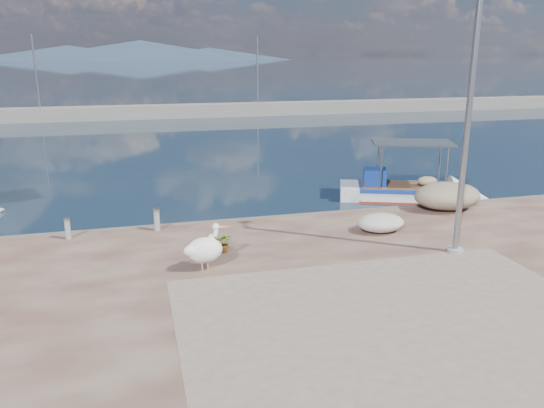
{
  "coord_description": "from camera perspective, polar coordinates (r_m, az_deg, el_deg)",
  "views": [
    {
      "loc": [
        -4.01,
        -11.56,
        5.79
      ],
      "look_at": [
        0.0,
        3.8,
        1.3
      ],
      "focal_mm": 35.0,
      "sensor_mm": 36.0,
      "label": 1
    }
  ],
  "objects": [
    {
      "name": "bollard_far",
      "position": [
        16.81,
        -21.13,
        -2.37
      ],
      "size": [
        0.22,
        0.22,
        0.66
      ],
      "color": "gray",
      "rests_on": "quay"
    },
    {
      "name": "net_pile_c",
      "position": [
        19.71,
        18.33,
        0.84
      ],
      "size": [
        2.43,
        1.73,
        0.95
      ],
      "primitive_type": "ellipsoid",
      "color": "tan",
      "rests_on": "quay"
    },
    {
      "name": "potted_plant",
      "position": [
        14.74,
        -5.14,
        -4.18
      ],
      "size": [
        0.6,
        0.56,
        0.54
      ],
      "primitive_type": "imported",
      "rotation": [
        0.0,
        0.0,
        -0.32
      ],
      "color": "#33722D",
      "rests_on": "quay"
    },
    {
      "name": "net_pile_d",
      "position": [
        16.73,
        11.61,
        -1.98
      ],
      "size": [
        1.49,
        1.11,
        0.56
      ],
      "primitive_type": "ellipsoid",
      "color": "silver",
      "rests_on": "quay"
    },
    {
      "name": "mountains",
      "position": [
        661.63,
        -14.45,
        15.62
      ],
      "size": [
        370.0,
        280.0,
        22.0
      ],
      "color": "#28384C",
      "rests_on": "ground"
    },
    {
      "name": "breakwater",
      "position": [
        51.98,
        -10.29,
        9.8
      ],
      "size": [
        120.0,
        2.2,
        7.5
      ],
      "color": "gray",
      "rests_on": "ground"
    },
    {
      "name": "boat_right",
      "position": [
        22.74,
        14.37,
        1.1
      ],
      "size": [
        6.09,
        3.83,
        2.79
      ],
      "rotation": [
        0.0,
        0.0,
        -0.36
      ],
      "color": "white",
      "rests_on": "ground"
    },
    {
      "name": "lamp_post",
      "position": [
        14.89,
        20.15,
        7.15
      ],
      "size": [
        0.44,
        0.96,
        7.0
      ],
      "color": "gray",
      "rests_on": "quay"
    },
    {
      "name": "bollard_near",
      "position": [
        16.8,
        -12.29,
        -1.55
      ],
      "size": [
        0.24,
        0.24,
        0.72
      ],
      "color": "gray",
      "rests_on": "quay"
    },
    {
      "name": "quay_patch",
      "position": [
        11.24,
        14.18,
        -12.78
      ],
      "size": [
        9.0,
        7.0,
        0.01
      ],
      "primitive_type": "cube",
      "color": "gray",
      "rests_on": "quay"
    },
    {
      "name": "ground",
      "position": [
        13.54,
        4.12,
        -9.57
      ],
      "size": [
        1400.0,
        1400.0,
        0.0
      ],
      "primitive_type": "plane",
      "color": "#162635",
      "rests_on": "ground"
    },
    {
      "name": "pelican",
      "position": [
        13.51,
        -7.2,
        -4.82
      ],
      "size": [
        1.26,
        0.78,
        1.2
      ],
      "rotation": [
        0.0,
        0.0,
        0.27
      ],
      "color": "tan",
      "rests_on": "quay"
    }
  ]
}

